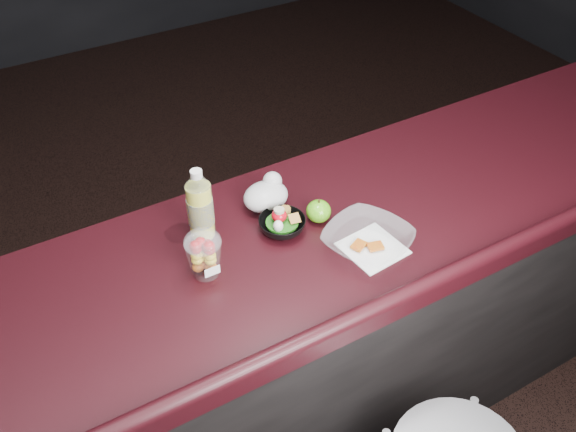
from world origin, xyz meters
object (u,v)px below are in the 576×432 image
Objects in this scene: lemonade_bottle at (200,209)px; takeout_bowl at (368,241)px; fruit_cup at (204,254)px; green_apple at (319,211)px; snack_bowl at (282,224)px.

lemonade_bottle is 0.74× the size of takeout_bowl.
lemonade_bottle is at bearing 68.48° from fruit_cup.
lemonade_bottle reaches higher than takeout_bowl.
fruit_cup reaches higher than green_apple.
snack_bowl reaches higher than takeout_bowl.
takeout_bowl is at bearing -17.80° from fruit_cup.
lemonade_bottle is 0.49m from takeout_bowl.
green_apple is 0.19m from takeout_bowl.
takeout_bowl is at bearing -72.79° from green_apple.
fruit_cup is 1.01× the size of snack_bowl.
lemonade_bottle is 1.59× the size of fruit_cup.
lemonade_bottle is 0.35m from green_apple.
fruit_cup is at bearing -111.52° from lemonade_bottle.
snack_bowl is 0.46× the size of takeout_bowl.
snack_bowl is at bearing -26.61° from lemonade_bottle.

